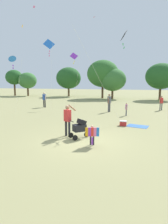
% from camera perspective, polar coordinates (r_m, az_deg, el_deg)
% --- Properties ---
extents(ground_plane, '(120.00, 120.00, 0.00)m').
position_cam_1_polar(ground_plane, '(9.54, -0.05, -8.79)').
color(ground_plane, '#938E5B').
extents(treeline_distant, '(36.41, 7.32, 6.57)m').
position_cam_1_polar(treeline_distant, '(33.87, 4.14, 10.49)').
color(treeline_distant, brown).
rests_on(treeline_distant, ground).
extents(child_with_butterfly_kite, '(0.66, 0.42, 0.95)m').
position_cam_1_polar(child_with_butterfly_kite, '(8.77, 2.48, -6.48)').
color(child_with_butterfly_kite, '#232328').
rests_on(child_with_butterfly_kite, ground).
extents(person_adult_flyer, '(0.67, 0.49, 1.78)m').
position_cam_1_polar(person_adult_flyer, '(10.13, -5.01, -1.76)').
color(person_adult_flyer, '#232328').
rests_on(person_adult_flyer, ground).
extents(stroller, '(0.99, 0.96, 1.03)m').
position_cam_1_polar(stroller, '(9.86, -1.28, -4.53)').
color(stroller, black).
rests_on(stroller, ground).
extents(kite_adult_black, '(2.59, 4.34, 6.40)m').
position_cam_1_polar(kite_adult_black, '(13.52, 11.59, 20.94)').
color(kite_adult_black, black).
rests_on(kite_adult_black, ground).
extents(kite_orange_delta, '(1.65, 1.82, 7.13)m').
position_cam_1_polar(kite_orange_delta, '(19.85, -10.58, 19.13)').
color(kite_orange_delta, blue).
rests_on(kite_orange_delta, ground).
extents(kite_green_novelty, '(2.74, 2.51, 5.18)m').
position_cam_1_polar(kite_green_novelty, '(18.15, -20.96, 14.74)').
color(kite_green_novelty, blue).
rests_on(kite_green_novelty, ground).
extents(kite_blue_high, '(2.29, 3.85, 6.24)m').
position_cam_1_polar(kite_blue_high, '(22.18, -3.04, 16.07)').
color(kite_blue_high, purple).
rests_on(kite_blue_high, ground).
extents(distant_kites_cluster, '(26.81, 9.80, 6.18)m').
position_cam_1_polar(distant_kites_cluster, '(36.81, -7.35, 28.84)').
color(distant_kites_cluster, yellow).
extents(person_red_shirt, '(0.50, 0.39, 1.74)m').
position_cam_1_polar(person_red_shirt, '(21.98, -11.99, 4.07)').
color(person_red_shirt, '#232328').
rests_on(person_red_shirt, ground).
extents(person_sitting_far, '(0.40, 0.35, 1.50)m').
position_cam_1_polar(person_sitting_far, '(20.86, 22.44, 2.90)').
color(person_sitting_far, '#4C4C51').
rests_on(person_sitting_far, ground).
extents(person_couple_left, '(0.34, 0.55, 1.77)m').
position_cam_1_polar(person_couple_left, '(18.33, 7.69, 3.22)').
color(person_couple_left, '#4C4C51').
rests_on(person_couple_left, ground).
extents(person_kid_running, '(0.17, 0.36, 1.13)m').
position_cam_1_polar(person_kid_running, '(16.63, 12.75, 1.15)').
color(person_kid_running, '#33384C').
rests_on(person_kid_running, ground).
extents(picnic_blanket, '(1.54, 1.21, 0.02)m').
position_cam_1_polar(picnic_blanket, '(13.04, 15.94, -4.16)').
color(picnic_blanket, '#3366B2').
rests_on(picnic_blanket, ground).
extents(cooler_box, '(0.45, 0.33, 0.35)m').
position_cam_1_polar(cooler_box, '(12.91, 11.81, -3.36)').
color(cooler_box, red).
rests_on(cooler_box, ground).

